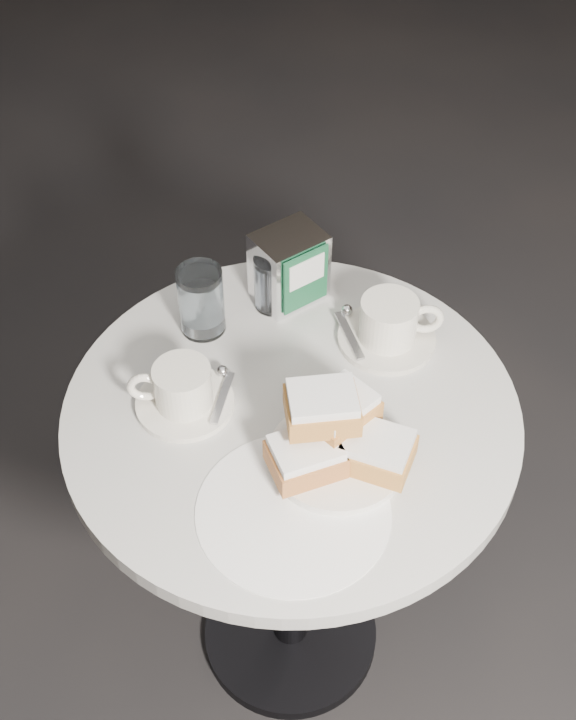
# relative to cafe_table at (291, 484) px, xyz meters

# --- Properties ---
(ground) EXTENTS (7.00, 7.00, 0.00)m
(ground) POSITION_rel_cafe_table_xyz_m (0.00, 0.00, -0.55)
(ground) COLOR black
(ground) RESTS_ON ground
(cafe_table) EXTENTS (0.70, 0.70, 0.74)m
(cafe_table) POSITION_rel_cafe_table_xyz_m (0.00, 0.00, 0.00)
(cafe_table) COLOR black
(cafe_table) RESTS_ON ground
(sugar_spill) EXTENTS (0.31, 0.31, 0.00)m
(sugar_spill) POSITION_rel_cafe_table_xyz_m (-0.05, -0.18, 0.20)
(sugar_spill) COLOR white
(sugar_spill) RESTS_ON cafe_table
(beignet_plate) EXTENTS (0.24, 0.24, 0.13)m
(beignet_plate) POSITION_rel_cafe_table_xyz_m (0.04, -0.11, 0.25)
(beignet_plate) COLOR silver
(beignet_plate) RESTS_ON cafe_table
(coffee_cup_left) EXTENTS (0.18, 0.18, 0.08)m
(coffee_cup_left) POSITION_rel_cafe_table_xyz_m (-0.16, 0.05, 0.23)
(coffee_cup_left) COLOR silver
(coffee_cup_left) RESTS_ON cafe_table
(coffee_cup_right) EXTENTS (0.19, 0.19, 0.08)m
(coffee_cup_right) POSITION_rel_cafe_table_xyz_m (0.19, 0.10, 0.23)
(coffee_cup_right) COLOR beige
(coffee_cup_right) RESTS_ON cafe_table
(water_glass_left) EXTENTS (0.08, 0.08, 0.12)m
(water_glass_left) POSITION_rel_cafe_table_xyz_m (-0.10, 0.21, 0.26)
(water_glass_left) COLOR silver
(water_glass_left) RESTS_ON cafe_table
(water_glass_right) EXTENTS (0.07, 0.07, 0.10)m
(water_glass_right) POSITION_rel_cafe_table_xyz_m (0.03, 0.23, 0.25)
(water_glass_right) COLOR silver
(water_glass_right) RESTS_ON cafe_table
(napkin_dispenser) EXTENTS (0.13, 0.12, 0.13)m
(napkin_dispenser) POSITION_rel_cafe_table_xyz_m (0.06, 0.25, 0.26)
(napkin_dispenser) COLOR white
(napkin_dispenser) RESTS_ON cafe_table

